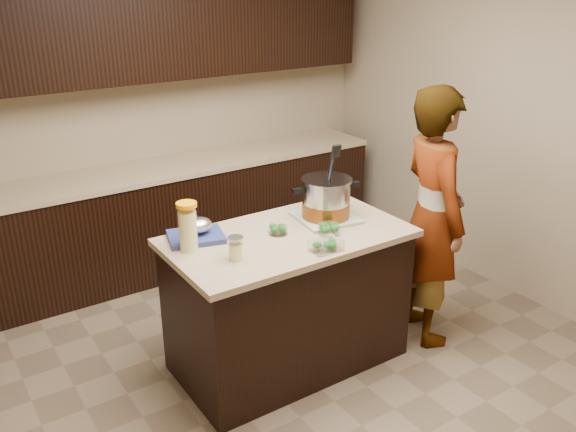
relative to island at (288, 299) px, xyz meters
name	(u,v)px	position (x,y,z in m)	size (l,w,h in m)	color
ground_plane	(288,360)	(0.00, 0.00, -0.45)	(4.00, 4.00, 0.00)	brown
room_shell	(288,99)	(0.00, 0.00, 1.26)	(4.04, 4.04, 2.72)	tan
back_cabinets	(171,158)	(0.00, 1.74, 0.49)	(3.60, 0.63, 2.33)	black
island	(288,299)	(0.00, 0.00, 0.00)	(1.46, 0.81, 0.90)	black
dish_towel	(326,217)	(0.34, 0.07, 0.46)	(0.36, 0.36, 0.02)	#577750
stock_pot	(326,200)	(0.34, 0.07, 0.57)	(0.44, 0.39, 0.46)	#B7B7BC
lemonade_pitcher	(188,228)	(-0.59, 0.13, 0.58)	(0.14, 0.14, 0.28)	#EBE290
mason_jar	(236,249)	(-0.42, -0.12, 0.51)	(0.10, 0.10, 0.14)	#EBE290
broccoli_tub_left	(278,230)	(-0.04, 0.04, 0.47)	(0.13, 0.13, 0.05)	silver
broccoli_tub_right	(329,230)	(0.21, -0.13, 0.48)	(0.14, 0.14, 0.06)	silver
broccoli_tub_rect	(326,246)	(0.06, -0.30, 0.48)	(0.18, 0.13, 0.06)	silver
blue_tray	(197,232)	(-0.48, 0.25, 0.49)	(0.37, 0.33, 0.12)	navy
person	(432,217)	(0.98, -0.24, 0.42)	(0.63, 0.42, 1.74)	gray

